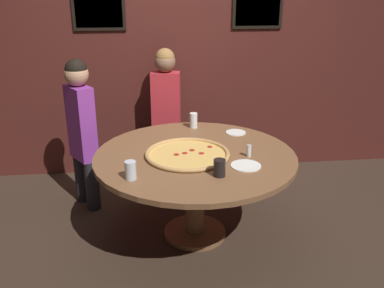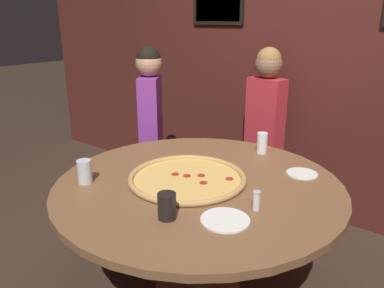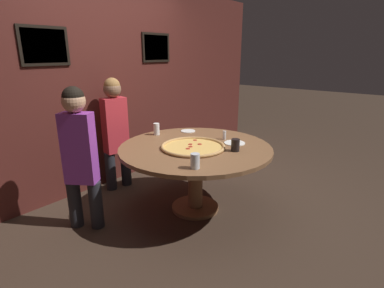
{
  "view_description": "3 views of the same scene",
  "coord_description": "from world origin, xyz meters",
  "px_view_note": "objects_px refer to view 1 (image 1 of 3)",
  "views": [
    {
      "loc": [
        -0.36,
        -3.1,
        2.05
      ],
      "look_at": [
        -0.02,
        0.03,
        0.82
      ],
      "focal_mm": 40.0,
      "sensor_mm": 36.0,
      "label": 1
    },
    {
      "loc": [
        1.14,
        -1.55,
        1.62
      ],
      "look_at": [
        -0.06,
        0.02,
        0.95
      ],
      "focal_mm": 35.0,
      "sensor_mm": 36.0,
      "label": 2
    },
    {
      "loc": [
        -2.35,
        -1.87,
        1.69
      ],
      "look_at": [
        -0.07,
        -0.01,
        0.78
      ],
      "focal_mm": 28.0,
      "sensor_mm": 36.0,
      "label": 3
    }
  ],
  "objects_px": {
    "dining_table": "(195,169)",
    "condiment_shaker": "(249,151)",
    "white_plate_beside_cup": "(246,166)",
    "giant_pizza": "(187,154)",
    "diner_side_left": "(82,126)",
    "white_plate_far_back": "(236,132)",
    "diner_centre_back": "(166,108)",
    "drink_cup_near_left": "(194,120)",
    "drink_cup_beside_pizza": "(219,168)",
    "drink_cup_centre_back": "(131,170)"
  },
  "relations": [
    {
      "from": "dining_table",
      "to": "white_plate_beside_cup",
      "type": "height_order",
      "value": "white_plate_beside_cup"
    },
    {
      "from": "giant_pizza",
      "to": "drink_cup_near_left",
      "type": "xyz_separation_m",
      "value": [
        0.12,
        0.66,
        0.06
      ]
    },
    {
      "from": "condiment_shaker",
      "to": "dining_table",
      "type": "bearing_deg",
      "value": 167.32
    },
    {
      "from": "dining_table",
      "to": "drink_cup_near_left",
      "type": "height_order",
      "value": "drink_cup_near_left"
    },
    {
      "from": "giant_pizza",
      "to": "drink_cup_centre_back",
      "type": "xyz_separation_m",
      "value": [
        -0.43,
        -0.37,
        0.05
      ]
    },
    {
      "from": "drink_cup_near_left",
      "to": "white_plate_beside_cup",
      "type": "distance_m",
      "value": 0.96
    },
    {
      "from": "condiment_shaker",
      "to": "diner_side_left",
      "type": "height_order",
      "value": "diner_side_left"
    },
    {
      "from": "dining_table",
      "to": "diner_side_left",
      "type": "bearing_deg",
      "value": 146.65
    },
    {
      "from": "giant_pizza",
      "to": "diner_centre_back",
      "type": "distance_m",
      "value": 1.16
    },
    {
      "from": "drink_cup_beside_pizza",
      "to": "dining_table",
      "type": "bearing_deg",
      "value": 106.9
    },
    {
      "from": "white_plate_far_back",
      "to": "white_plate_beside_cup",
      "type": "xyz_separation_m",
      "value": [
        -0.07,
        -0.72,
        0.0
      ]
    },
    {
      "from": "giant_pizza",
      "to": "drink_cup_near_left",
      "type": "distance_m",
      "value": 0.68
    },
    {
      "from": "white_plate_beside_cup",
      "to": "diner_centre_back",
      "type": "bearing_deg",
      "value": 110.27
    },
    {
      "from": "drink_cup_centre_back",
      "to": "drink_cup_beside_pizza",
      "type": "xyz_separation_m",
      "value": [
        0.62,
        -0.02,
        -0.0
      ]
    },
    {
      "from": "drink_cup_beside_pizza",
      "to": "condiment_shaker",
      "type": "relative_size",
      "value": 1.28
    },
    {
      "from": "drink_cup_beside_pizza",
      "to": "diner_side_left",
      "type": "relative_size",
      "value": 0.09
    },
    {
      "from": "drink_cup_centre_back",
      "to": "drink_cup_beside_pizza",
      "type": "bearing_deg",
      "value": -1.72
    },
    {
      "from": "dining_table",
      "to": "drink_cup_beside_pizza",
      "type": "relative_size",
      "value": 12.93
    },
    {
      "from": "diner_side_left",
      "to": "drink_cup_near_left",
      "type": "bearing_deg",
      "value": -122.7
    },
    {
      "from": "drink_cup_centre_back",
      "to": "drink_cup_near_left",
      "type": "xyz_separation_m",
      "value": [
        0.55,
        1.03,
        0.0
      ]
    },
    {
      "from": "drink_cup_beside_pizza",
      "to": "condiment_shaker",
      "type": "height_order",
      "value": "drink_cup_beside_pizza"
    },
    {
      "from": "giant_pizza",
      "to": "condiment_shaker",
      "type": "bearing_deg",
      "value": -8.64
    },
    {
      "from": "white_plate_far_back",
      "to": "drink_cup_beside_pizza",
      "type": "bearing_deg",
      "value": -108.97
    },
    {
      "from": "drink_cup_centre_back",
      "to": "white_plate_beside_cup",
      "type": "bearing_deg",
      "value": 8.38
    },
    {
      "from": "drink_cup_centre_back",
      "to": "drink_cup_near_left",
      "type": "bearing_deg",
      "value": 61.79
    },
    {
      "from": "white_plate_beside_cup",
      "to": "drink_cup_centre_back",
      "type": "bearing_deg",
      "value": -171.62
    },
    {
      "from": "drink_cup_beside_pizza",
      "to": "diner_side_left",
      "type": "distance_m",
      "value": 1.5
    },
    {
      "from": "drink_cup_centre_back",
      "to": "diner_side_left",
      "type": "distance_m",
      "value": 1.12
    },
    {
      "from": "giant_pizza",
      "to": "diner_centre_back",
      "type": "bearing_deg",
      "value": 95.24
    },
    {
      "from": "drink_cup_beside_pizza",
      "to": "white_plate_far_back",
      "type": "distance_m",
      "value": 0.92
    },
    {
      "from": "diner_side_left",
      "to": "condiment_shaker",
      "type": "bearing_deg",
      "value": -151.18
    },
    {
      "from": "white_plate_far_back",
      "to": "white_plate_beside_cup",
      "type": "distance_m",
      "value": 0.73
    },
    {
      "from": "giant_pizza",
      "to": "diner_centre_back",
      "type": "height_order",
      "value": "diner_centre_back"
    },
    {
      "from": "drink_cup_near_left",
      "to": "white_plate_far_back",
      "type": "xyz_separation_m",
      "value": [
        0.36,
        -0.19,
        -0.07
      ]
    },
    {
      "from": "drink_cup_beside_pizza",
      "to": "white_plate_far_back",
      "type": "xyz_separation_m",
      "value": [
        0.3,
        0.86,
        -0.06
      ]
    },
    {
      "from": "drink_cup_beside_pizza",
      "to": "diner_side_left",
      "type": "xyz_separation_m",
      "value": [
        -1.08,
        1.04,
        -0.01
      ]
    },
    {
      "from": "giant_pizza",
      "to": "white_plate_beside_cup",
      "type": "relative_size",
      "value": 2.96
    },
    {
      "from": "drink_cup_centre_back",
      "to": "giant_pizza",
      "type": "bearing_deg",
      "value": 40.72
    },
    {
      "from": "dining_table",
      "to": "condiment_shaker",
      "type": "bearing_deg",
      "value": -12.68
    },
    {
      "from": "white_plate_beside_cup",
      "to": "drink_cup_near_left",
      "type": "bearing_deg",
      "value": 107.59
    },
    {
      "from": "giant_pizza",
      "to": "white_plate_beside_cup",
      "type": "distance_m",
      "value": 0.48
    },
    {
      "from": "diner_centre_back",
      "to": "diner_side_left",
      "type": "relative_size",
      "value": 1.0
    },
    {
      "from": "white_plate_beside_cup",
      "to": "diner_centre_back",
      "type": "height_order",
      "value": "diner_centre_back"
    },
    {
      "from": "drink_cup_beside_pizza",
      "to": "diner_centre_back",
      "type": "height_order",
      "value": "diner_centre_back"
    },
    {
      "from": "giant_pizza",
      "to": "diner_side_left",
      "type": "distance_m",
      "value": 1.11
    },
    {
      "from": "drink_cup_beside_pizza",
      "to": "diner_centre_back",
      "type": "relative_size",
      "value": 0.09
    },
    {
      "from": "dining_table",
      "to": "drink_cup_centre_back",
      "type": "height_order",
      "value": "drink_cup_centre_back"
    },
    {
      "from": "diner_centre_back",
      "to": "drink_cup_near_left",
      "type": "bearing_deg",
      "value": 123.48
    },
    {
      "from": "drink_cup_near_left",
      "to": "diner_centre_back",
      "type": "bearing_deg",
      "value": 114.99
    },
    {
      "from": "giant_pizza",
      "to": "condiment_shaker",
      "type": "distance_m",
      "value": 0.48
    }
  ]
}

